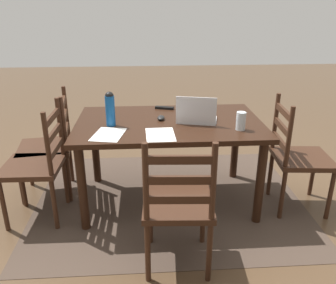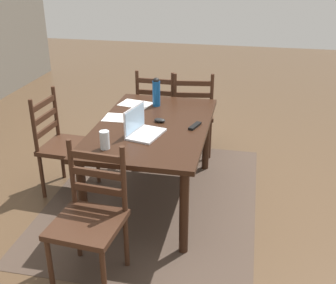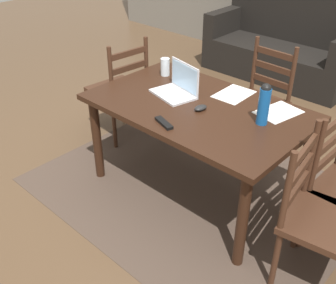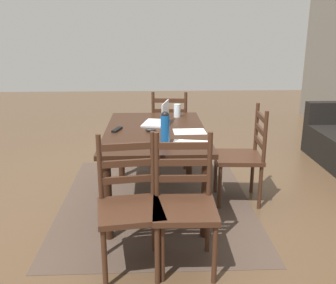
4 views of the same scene
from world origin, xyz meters
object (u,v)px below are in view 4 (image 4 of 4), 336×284
at_px(water_bottle, 165,127).
at_px(tv_remote, 117,130).
at_px(computer_mouse, 151,130).
at_px(dining_table, 156,139).
at_px(chair_left_far, 170,129).
at_px(chair_far_head, 242,156).
at_px(drinking_glass, 177,111).
at_px(chair_right_far, 184,205).
at_px(chair_right_near, 130,206).
at_px(laptop, 159,118).

relative_size(water_bottle, tv_remote, 1.62).
bearing_deg(tv_remote, water_bottle, -28.47).
relative_size(water_bottle, computer_mouse, 2.75).
relative_size(dining_table, computer_mouse, 15.19).
height_order(chair_left_far, tv_remote, chair_left_far).
bearing_deg(chair_far_head, water_bottle, -58.76).
bearing_deg(drinking_glass, dining_table, -24.14).
relative_size(dining_table, water_bottle, 5.52).
height_order(dining_table, chair_left_far, chair_left_far).
height_order(chair_right_far, water_bottle, water_bottle).
distance_m(chair_far_head, computer_mouse, 0.94).
bearing_deg(computer_mouse, drinking_glass, 162.06).
relative_size(chair_left_far, chair_right_near, 1.00).
bearing_deg(drinking_glass, tv_remote, -47.40).
distance_m(chair_far_head, drinking_glass, 0.88).
bearing_deg(computer_mouse, tv_remote, -91.07).
bearing_deg(dining_table, computer_mouse, -35.41).
xyz_separation_m(chair_left_far, chair_right_near, (2.10, -0.38, 0.00)).
relative_size(chair_right_far, drinking_glass, 6.79).
height_order(dining_table, chair_right_far, chair_right_far).
bearing_deg(drinking_glass, water_bottle, -9.27).
relative_size(chair_left_far, laptop, 2.62).
bearing_deg(computer_mouse, chair_far_head, 101.52).
bearing_deg(tv_remote, chair_right_far, -44.51).
height_order(laptop, drinking_glass, laptop).
distance_m(chair_right_near, laptop, 1.33).
height_order(chair_left_far, chair_right_far, same).
bearing_deg(chair_right_far, chair_right_near, -89.94).
height_order(water_bottle, computer_mouse, water_bottle).
bearing_deg(chair_far_head, laptop, -105.56).
height_order(water_bottle, tv_remote, water_bottle).
height_order(chair_right_near, laptop, laptop).
distance_m(dining_table, tv_remote, 0.37).
height_order(chair_far_head, chair_right_near, same).
xyz_separation_m(chair_right_near, computer_mouse, (-0.98, 0.15, 0.29)).
xyz_separation_m(laptop, drinking_glass, (-0.31, 0.20, 0.01)).
bearing_deg(chair_right_near, chair_right_far, 90.06).
bearing_deg(laptop, chair_right_near, -10.55).
bearing_deg(chair_right_near, tv_remote, -170.91).
xyz_separation_m(water_bottle, computer_mouse, (-0.40, -0.12, -0.13)).
distance_m(laptop, drinking_glass, 0.37).
distance_m(chair_left_far, water_bottle, 1.58).
xyz_separation_m(chair_left_far, tv_remote, (1.07, -0.54, 0.28)).
xyz_separation_m(chair_far_head, chair_right_near, (1.05, -1.03, 0.00)).
bearing_deg(chair_right_far, drinking_glass, 178.19).
bearing_deg(drinking_glass, chair_right_near, -15.29).
height_order(chair_right_near, computer_mouse, chair_right_near).
distance_m(chair_right_far, laptop, 1.32).
distance_m(drinking_glass, tv_remote, 0.81).
distance_m(water_bottle, drinking_glass, 1.01).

